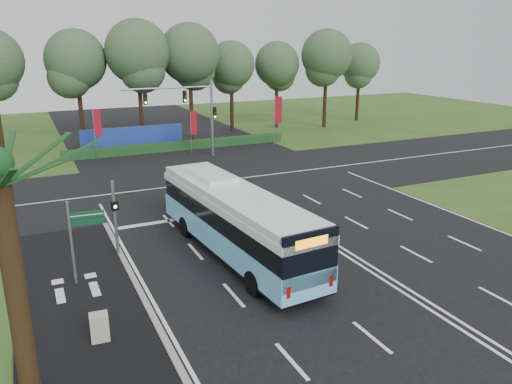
{
  "coord_description": "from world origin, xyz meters",
  "views": [
    {
      "loc": [
        -13.75,
        -22.39,
        10.25
      ],
      "look_at": [
        -2.26,
        2.0,
        2.1
      ],
      "focal_mm": 35.0,
      "sensor_mm": 36.0,
      "label": 1
    }
  ],
  "objects": [
    {
      "name": "hedge",
      "position": [
        0.0,
        24.5,
        0.4
      ],
      "size": [
        22.0,
        1.2,
        0.8
      ],
      "primitive_type": "cube",
      "color": "#153B1A",
      "rests_on": "ground"
    },
    {
      "name": "pedestrian_signal",
      "position": [
        -10.2,
        1.25,
        2.11
      ],
      "size": [
        0.36,
        0.43,
        3.87
      ],
      "rotation": [
        0.0,
        0.0,
        0.32
      ],
      "color": "gray",
      "rests_on": "ground"
    },
    {
      "name": "street_sign",
      "position": [
        -12.13,
        -1.15,
        2.44
      ],
      "size": [
        1.5,
        0.22,
        3.85
      ],
      "rotation": [
        0.0,
        0.0,
        -0.09
      ],
      "color": "gray",
      "rests_on": "ground"
    },
    {
      "name": "ground",
      "position": [
        0.0,
        0.0,
        0.0
      ],
      "size": [
        120.0,
        120.0,
        0.0
      ],
      "primitive_type": "plane",
      "color": "#32531B",
      "rests_on": "ground"
    },
    {
      "name": "banner_flag_right",
      "position": [
        9.79,
        22.5,
        3.28
      ],
      "size": [
        0.69,
        0.35,
        5.07
      ],
      "rotation": [
        0.0,
        0.0,
        -0.42
      ],
      "color": "gray",
      "rests_on": "ground"
    },
    {
      "name": "city_bus",
      "position": [
        -4.89,
        -1.19,
        1.84
      ],
      "size": [
        3.59,
        12.89,
        3.65
      ],
      "rotation": [
        0.0,
        0.0,
        0.07
      ],
      "color": "#6AC4F5",
      "rests_on": "ground"
    },
    {
      "name": "kerb_strip",
      "position": [
        -10.1,
        -3.0,
        0.06
      ],
      "size": [
        0.25,
        18.0,
        0.12
      ],
      "primitive_type": "cube",
      "color": "gray",
      "rests_on": "ground"
    },
    {
      "name": "banner_flag_mid",
      "position": [
        0.77,
        22.36,
        2.7
      ],
      "size": [
        0.6,
        0.13,
        4.11
      ],
      "rotation": [
        0.0,
        0.0,
        -0.13
      ],
      "color": "gray",
      "rests_on": "ground"
    },
    {
      "name": "palm_tree",
      "position": [
        -14.5,
        -8.0,
        6.44
      ],
      "size": [
        3.2,
        3.2,
        7.65
      ],
      "color": "#382614",
      "rests_on": "ground"
    },
    {
      "name": "utility_cabinet",
      "position": [
        -12.16,
        -6.0,
        0.53
      ],
      "size": [
        0.68,
        0.58,
        1.06
      ],
      "primitive_type": "cube",
      "rotation": [
        0.0,
        0.0,
        -0.08
      ],
      "color": "#AFA78D",
      "rests_on": "ground"
    },
    {
      "name": "traffic_light_gantry",
      "position": [
        0.21,
        20.5,
        4.66
      ],
      "size": [
        8.41,
        0.28,
        7.0
      ],
      "color": "gray",
      "rests_on": "ground"
    },
    {
      "name": "road_main",
      "position": [
        0.0,
        0.0,
        0.02
      ],
      "size": [
        20.0,
        120.0,
        0.04
      ],
      "primitive_type": "cube",
      "color": "black",
      "rests_on": "ground"
    },
    {
      "name": "bike_path",
      "position": [
        -12.5,
        -3.0,
        0.03
      ],
      "size": [
        5.0,
        18.0,
        0.06
      ],
      "primitive_type": "cube",
      "color": "black",
      "rests_on": "ground"
    },
    {
      "name": "blue_hoarding",
      "position": [
        -4.0,
        27.0,
        1.1
      ],
      "size": [
        10.0,
        0.3,
        2.2
      ],
      "primitive_type": "cube",
      "color": "#1C3798",
      "rests_on": "ground"
    },
    {
      "name": "eucalyptus_row",
      "position": [
        1.42,
        30.97,
        8.5
      ],
      "size": [
        54.01,
        9.36,
        12.49
      ],
      "color": "black",
      "rests_on": "ground"
    },
    {
      "name": "road_cross",
      "position": [
        0.0,
        12.0,
        0.03
      ],
      "size": [
        120.0,
        14.0,
        0.05
      ],
      "primitive_type": "cube",
      "color": "black",
      "rests_on": "ground"
    },
    {
      "name": "banner_flag_left",
      "position": [
        -7.75,
        23.79,
        2.98
      ],
      "size": [
        0.67,
        0.09,
        4.56
      ],
      "rotation": [
        0.0,
        0.0,
        0.06
      ],
      "color": "gray",
      "rests_on": "ground"
    }
  ]
}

